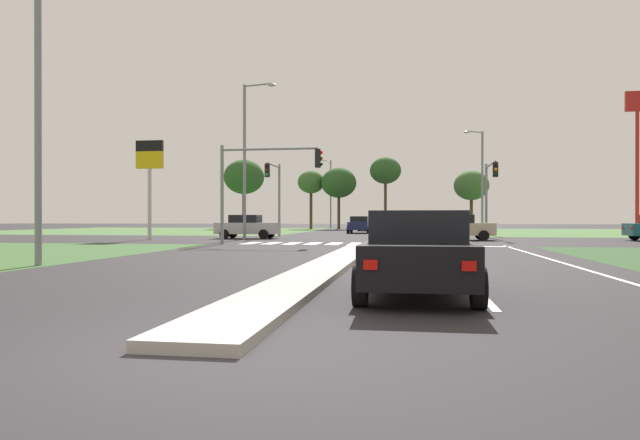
% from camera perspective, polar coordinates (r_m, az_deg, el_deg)
% --- Properties ---
extents(ground_plane, '(200.00, 200.00, 0.00)m').
position_cam_1_polar(ground_plane, '(35.44, 5.46, -2.04)').
color(ground_plane, '#282628').
extents(grass_verge_far_left, '(35.00, 35.00, 0.01)m').
position_cam_1_polar(grass_verge_far_left, '(65.98, -15.78, -1.01)').
color(grass_verge_far_left, '#476B38').
rests_on(grass_verge_far_left, ground).
extents(median_island_near, '(1.20, 22.00, 0.14)m').
position_cam_1_polar(median_island_near, '(16.55, 1.27, -4.34)').
color(median_island_near, '#ADA89E').
rests_on(median_island_near, ground).
extents(median_island_far, '(1.20, 36.00, 0.14)m').
position_cam_1_polar(median_island_far, '(60.40, 6.96, -1.06)').
color(median_island_far, gray).
rests_on(median_island_far, ground).
extents(lane_dash_near, '(0.14, 2.00, 0.01)m').
position_cam_1_polar(lane_dash_near, '(9.75, 16.54, -7.91)').
color(lane_dash_near, silver).
rests_on(lane_dash_near, ground).
extents(lane_dash_second, '(0.14, 2.00, 0.01)m').
position_cam_1_polar(lane_dash_second, '(15.68, 13.69, -4.84)').
color(lane_dash_second, silver).
rests_on(lane_dash_second, ground).
extents(lane_dash_third, '(0.14, 2.00, 0.01)m').
position_cam_1_polar(lane_dash_third, '(21.65, 12.42, -3.45)').
color(lane_dash_third, silver).
rests_on(lane_dash_third, ground).
extents(lane_dash_fourth, '(0.14, 2.00, 0.01)m').
position_cam_1_polar(lane_dash_fourth, '(27.63, 11.69, -2.66)').
color(lane_dash_fourth, silver).
rests_on(lane_dash_fourth, ground).
extents(edge_line_right, '(0.14, 24.00, 0.01)m').
position_cam_1_polar(edge_line_right, '(18.00, 23.95, -4.20)').
color(edge_line_right, silver).
rests_on(edge_line_right, ground).
extents(stop_bar_near, '(6.40, 0.50, 0.01)m').
position_cam_1_polar(stop_bar_near, '(28.42, 12.23, -2.59)').
color(stop_bar_near, silver).
rests_on(stop_bar_near, ground).
extents(crosswalk_bar_near, '(0.70, 2.80, 0.01)m').
position_cam_1_polar(crosswalk_bar_near, '(31.39, -6.91, -2.32)').
color(crosswalk_bar_near, silver).
rests_on(crosswalk_bar_near, ground).
extents(crosswalk_bar_second, '(0.70, 2.80, 0.01)m').
position_cam_1_polar(crosswalk_bar_second, '(31.09, -4.87, -2.34)').
color(crosswalk_bar_second, silver).
rests_on(crosswalk_bar_second, ground).
extents(crosswalk_bar_third, '(0.70, 2.80, 0.01)m').
position_cam_1_polar(crosswalk_bar_third, '(30.84, -2.80, -2.37)').
color(crosswalk_bar_third, silver).
rests_on(crosswalk_bar_third, ground).
extents(crosswalk_bar_fourth, '(0.70, 2.80, 0.01)m').
position_cam_1_polar(crosswalk_bar_fourth, '(30.62, -0.69, -2.38)').
color(crosswalk_bar_fourth, silver).
rests_on(crosswalk_bar_fourth, ground).
extents(crosswalk_bar_fifth, '(0.70, 2.80, 0.01)m').
position_cam_1_polar(crosswalk_bar_fifth, '(30.45, 1.45, -2.40)').
color(crosswalk_bar_fifth, silver).
rests_on(crosswalk_bar_fifth, ground).
extents(crosswalk_bar_sixth, '(0.70, 2.80, 0.01)m').
position_cam_1_polar(crosswalk_bar_sixth, '(30.31, 3.60, -2.41)').
color(crosswalk_bar_sixth, silver).
rests_on(crosswalk_bar_sixth, ground).
extents(crosswalk_bar_seventh, '(0.70, 2.80, 0.01)m').
position_cam_1_polar(crosswalk_bar_seventh, '(30.23, 5.78, -2.42)').
color(crosswalk_bar_seventh, silver).
rests_on(crosswalk_bar_seventh, ground).
extents(car_beige_near, '(4.24, 2.08, 1.60)m').
position_cam_1_polar(car_beige_near, '(36.58, 13.82, -0.70)').
color(car_beige_near, '#BCAD8E').
rests_on(car_beige_near, ground).
extents(car_grey_second, '(2.02, 4.62, 1.56)m').
position_cam_1_polar(car_grey_second, '(25.56, 9.49, -1.12)').
color(car_grey_second, slate).
rests_on(car_grey_second, ground).
extents(car_navy_fourth, '(2.02, 4.46, 1.55)m').
position_cam_1_polar(car_navy_fourth, '(52.29, 4.00, -0.46)').
color(car_navy_fourth, '#161E47').
rests_on(car_navy_fourth, ground).
extents(car_black_fifth, '(2.00, 4.22, 1.50)m').
position_cam_1_polar(car_black_fifth, '(10.12, 9.76, -3.26)').
color(car_black_fifth, black).
rests_on(car_black_fifth, ground).
extents(car_white_sixth, '(1.98, 4.63, 1.53)m').
position_cam_1_polar(car_white_sixth, '(62.40, 4.83, -0.36)').
color(car_white_sixth, silver).
rests_on(car_white_sixth, ground).
extents(car_silver_seventh, '(4.23, 1.99, 1.60)m').
position_cam_1_polar(car_silver_seventh, '(38.62, -7.33, -0.65)').
color(car_silver_seventh, '#B7B7BC').
rests_on(car_silver_seventh, ground).
extents(car_red_eighth, '(2.01, 4.58, 1.51)m').
position_cam_1_polar(car_red_eighth, '(67.59, 5.36, -0.33)').
color(car_red_eighth, '#A31919').
rests_on(car_red_eighth, ground).
extents(traffic_signal_far_left, '(0.32, 3.99, 5.48)m').
position_cam_1_polar(traffic_signal_far_left, '(41.76, -4.57, 3.43)').
color(traffic_signal_far_left, gray).
rests_on(traffic_signal_far_left, ground).
extents(traffic_signal_far_right, '(0.32, 4.80, 5.26)m').
position_cam_1_polar(traffic_signal_far_right, '(40.57, 16.69, 3.39)').
color(traffic_signal_far_right, gray).
rests_on(traffic_signal_far_right, ground).
extents(traffic_signal_near_left, '(5.48, 0.32, 5.23)m').
position_cam_1_polar(traffic_signal_near_left, '(29.86, -6.02, 4.58)').
color(traffic_signal_near_left, gray).
rests_on(traffic_signal_near_left, ground).
extents(street_lamp_near, '(1.90, 1.50, 9.46)m').
position_cam_1_polar(street_lamp_near, '(18.73, -27.07, 12.18)').
color(street_lamp_near, gray).
rests_on(street_lamp_near, ground).
extents(street_lamp_second, '(2.33, 0.73, 10.04)m').
position_cam_1_polar(street_lamp_second, '(37.25, -7.36, 6.65)').
color(street_lamp_second, gray).
rests_on(street_lamp_second, ground).
extents(street_lamp_third, '(1.78, 1.41, 8.92)m').
position_cam_1_polar(street_lamp_third, '(51.26, 15.87, 4.22)').
color(street_lamp_third, gray).
rests_on(street_lamp_third, ground).
extents(street_lamp_fourth, '(1.87, 1.06, 9.21)m').
position_cam_1_polar(street_lamp_fourth, '(76.49, 0.97, 2.99)').
color(street_lamp_fourth, gray).
rests_on(street_lamp_fourth, ground).
extents(pedestrian_at_median, '(0.34, 0.34, 1.77)m').
position_cam_1_polar(pedestrian_at_median, '(46.90, 6.06, -0.01)').
color(pedestrian_at_median, '#232833').
rests_on(pedestrian_at_median, median_island_far).
extents(fastfood_pole_sign, '(1.80, 0.40, 11.45)m').
position_cam_1_polar(fastfood_pole_sign, '(51.98, 29.27, 7.89)').
color(fastfood_pole_sign, red).
rests_on(fastfood_pole_sign, ground).
extents(fuel_price_totem, '(1.80, 0.24, 6.37)m').
position_cam_1_polar(fuel_price_totem, '(38.20, -16.76, 5.12)').
color(fuel_price_totem, silver).
rests_on(fuel_price_totem, ground).
extents(treeline_near, '(5.34, 5.34, 9.10)m').
position_cam_1_polar(treeline_near, '(75.74, -7.65, 4.29)').
color(treeline_near, '#423323').
rests_on(treeline_near, ground).
extents(treeline_second, '(3.42, 3.42, 7.46)m').
position_cam_1_polar(treeline_second, '(72.75, -0.91, 3.78)').
color(treeline_second, '#423323').
rests_on(treeline_second, ground).
extents(treeline_third, '(4.44, 4.44, 7.72)m').
position_cam_1_polar(treeline_third, '(71.51, 1.90, 3.74)').
color(treeline_third, '#423323').
rests_on(treeline_third, ground).
extents(treeline_fourth, '(3.83, 3.83, 8.84)m').
position_cam_1_polar(treeline_fourth, '(70.10, 6.60, 4.91)').
color(treeline_fourth, '#423323').
rests_on(treeline_fourth, ground).
extents(treeline_fifth, '(4.27, 4.27, 7.23)m').
position_cam_1_polar(treeline_fifth, '(72.37, 14.97, 3.35)').
color(treeline_fifth, '#423323').
rests_on(treeline_fifth, ground).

